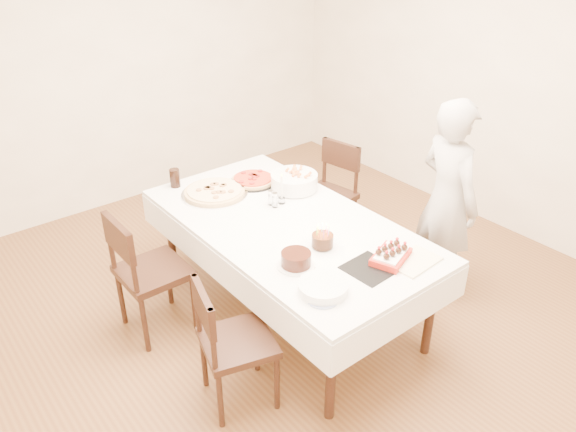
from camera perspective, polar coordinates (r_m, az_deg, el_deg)
floor at (r=4.31m, az=1.44°, el=-9.17°), size 5.00×5.00×0.00m
wall_back at (r=5.67m, az=-15.39°, el=14.78°), size 4.50×0.04×2.70m
wall_right at (r=5.29m, az=21.16°, el=12.88°), size 0.04×5.00×2.70m
dining_table at (r=4.06m, az=0.00°, el=-5.26°), size 1.38×2.26×0.75m
chair_right_savory at (r=4.85m, az=3.87°, el=1.95°), size 0.54×0.54×0.91m
chair_left_savory at (r=3.96m, az=-13.52°, el=-5.51°), size 0.48×0.48×0.94m
chair_left_dessert at (r=3.37m, az=-5.12°, el=-12.68°), size 0.55×0.55×0.87m
person at (r=4.25m, az=15.86°, el=1.49°), size 0.48×0.63×1.55m
pizza_white at (r=4.26m, az=-7.47°, el=2.46°), size 0.65×0.65×0.04m
pizza_pepperoni at (r=4.42m, az=-3.57°, el=3.68°), size 0.45×0.45×0.04m
red_placemat at (r=4.47m, az=-0.38°, el=3.74°), size 0.27×0.27×0.01m
pasta_bowl at (r=4.29m, az=0.63°, el=3.56°), size 0.47×0.47×0.11m
taper_candle at (r=4.05m, az=-0.65°, el=2.84°), size 0.06×0.06×0.24m
shaker_pair at (r=4.03m, az=-1.34°, el=1.63°), size 0.10×0.10×0.11m
cola_glass at (r=4.41m, az=-11.42°, el=3.81°), size 0.09×0.09×0.14m
layer_cake at (r=3.39m, az=0.82°, el=-4.44°), size 0.31×0.31×0.10m
cake_board at (r=3.42m, az=8.30°, el=-5.33°), size 0.29×0.29×0.01m
birthday_cake at (r=3.55m, az=3.54°, el=-2.02°), size 0.17×0.17×0.14m
strawberry_box at (r=3.51m, az=10.42°, el=-3.96°), size 0.32×0.26×0.07m
box_lid at (r=3.53m, az=12.69°, el=-4.59°), size 0.33×0.23×0.03m
plate_stack at (r=3.19m, az=3.56°, el=-7.26°), size 0.31×0.31×0.06m
china_plate at (r=3.15m, az=3.52°, el=-8.39°), size 0.25×0.25×0.01m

